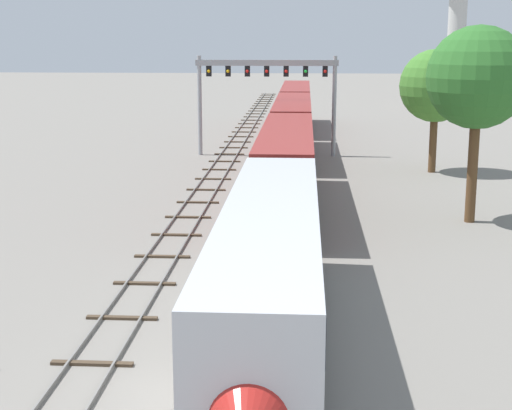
{
  "coord_description": "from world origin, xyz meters",
  "views": [
    {
      "loc": [
        3.04,
        -20.03,
        10.02
      ],
      "look_at": [
        1.0,
        12.0,
        3.0
      ],
      "focal_mm": 53.99,
      "sensor_mm": 36.0,
      "label": 1
    }
  ],
  "objects_px": {
    "trackside_tree_left": "(478,78)",
    "trackside_tree_mid": "(436,86)",
    "passenger_train": "(290,142)",
    "signal_gantry": "(267,82)"
  },
  "relations": [
    {
      "from": "passenger_train",
      "to": "trackside_tree_mid",
      "type": "distance_m",
      "value": 11.78
    },
    {
      "from": "signal_gantry",
      "to": "trackside_tree_left",
      "type": "bearing_deg",
      "value": -62.25
    },
    {
      "from": "signal_gantry",
      "to": "trackside_tree_mid",
      "type": "xyz_separation_m",
      "value": [
        12.93,
        -7.64,
        0.18
      ]
    },
    {
      "from": "passenger_train",
      "to": "trackside_tree_mid",
      "type": "xyz_separation_m",
      "value": [
        10.68,
        3.16,
        3.85
      ]
    },
    {
      "from": "signal_gantry",
      "to": "trackside_tree_mid",
      "type": "relative_size",
      "value": 1.32
    },
    {
      "from": "trackside_tree_left",
      "to": "trackside_tree_mid",
      "type": "xyz_separation_m",
      "value": [
        0.46,
        16.07,
        -1.41
      ]
    },
    {
      "from": "passenger_train",
      "to": "signal_gantry",
      "type": "distance_m",
      "value": 11.63
    },
    {
      "from": "passenger_train",
      "to": "trackside_tree_left",
      "type": "distance_m",
      "value": 17.28
    },
    {
      "from": "passenger_train",
      "to": "trackside_tree_left",
      "type": "bearing_deg",
      "value": -51.61
    },
    {
      "from": "passenger_train",
      "to": "trackside_tree_mid",
      "type": "bearing_deg",
      "value": 16.51
    }
  ]
}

